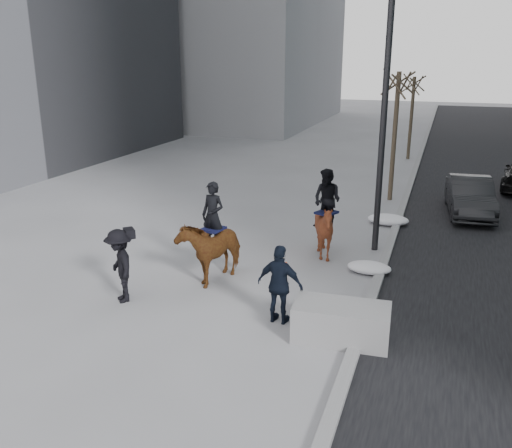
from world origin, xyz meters
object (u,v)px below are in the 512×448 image
(planter, at_px, (341,323))
(mounted_right, at_px, (325,223))
(car_near, at_px, (470,196))
(mounted_left, at_px, (212,244))

(planter, height_order, mounted_right, mounted_right)
(planter, relative_size, car_near, 0.47)
(planter, xyz_separation_m, mounted_right, (-1.33, 4.48, 0.64))
(mounted_right, bearing_deg, car_near, 56.53)
(mounted_left, height_order, mounted_right, mounted_right)
(mounted_left, bearing_deg, planter, -28.96)
(car_near, distance_m, mounted_left, 10.61)
(planter, bearing_deg, car_near, 75.80)
(mounted_right, bearing_deg, mounted_left, -135.44)
(car_near, relative_size, mounted_left, 1.62)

